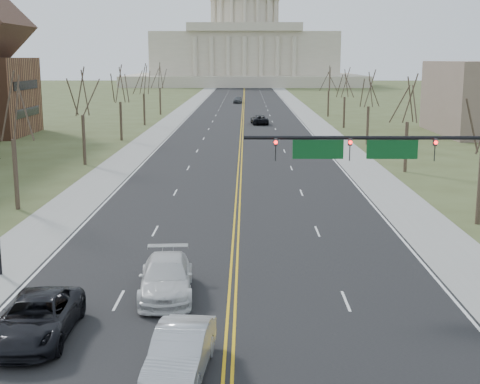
{
  "coord_description": "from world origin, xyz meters",
  "views": [
    {
      "loc": [
        0.6,
        -17.81,
        10.49
      ],
      "look_at": [
        0.26,
        19.39,
        3.0
      ],
      "focal_mm": 50.0,
      "sensor_mm": 36.0,
      "label": 1
    }
  ],
  "objects_px": {
    "car_sb_inner_lead": "(180,352)",
    "car_far_sb": "(238,100)",
    "signal_mast": "(391,160)",
    "car_sb_inner_second": "(166,278)",
    "car_far_nb": "(259,120)",
    "car_sb_outer_lead": "(36,318)"
  },
  "relations": [
    {
      "from": "car_sb_inner_lead",
      "to": "car_far_sb",
      "type": "bearing_deg",
      "value": 95.38
    },
    {
      "from": "signal_mast",
      "to": "car_far_sb",
      "type": "relative_size",
      "value": 2.58
    },
    {
      "from": "car_sb_inner_second",
      "to": "car_far_nb",
      "type": "xyz_separation_m",
      "value": [
        5.71,
        78.78,
        -0.09
      ]
    },
    {
      "from": "car_sb_inner_second",
      "to": "car_far_nb",
      "type": "relative_size",
      "value": 1.07
    },
    {
      "from": "car_sb_inner_lead",
      "to": "car_sb_inner_second",
      "type": "xyz_separation_m",
      "value": [
        -1.38,
        7.68,
        0.01
      ]
    },
    {
      "from": "car_sb_outer_lead",
      "to": "car_far_nb",
      "type": "height_order",
      "value": "car_sb_outer_lead"
    },
    {
      "from": "car_sb_outer_lead",
      "to": "car_far_nb",
      "type": "distance_m",
      "value": 84.1
    },
    {
      "from": "car_far_sb",
      "to": "signal_mast",
      "type": "bearing_deg",
      "value": -81.14
    },
    {
      "from": "car_sb_inner_second",
      "to": "car_far_sb",
      "type": "bearing_deg",
      "value": 84.68
    },
    {
      "from": "signal_mast",
      "to": "car_sb_inner_lead",
      "type": "xyz_separation_m",
      "value": [
        -9.03,
        -10.51,
        -4.93
      ]
    },
    {
      "from": "signal_mast",
      "to": "car_sb_inner_second",
      "type": "xyz_separation_m",
      "value": [
        -10.41,
        -2.83,
        -4.92
      ]
    },
    {
      "from": "car_sb_inner_lead",
      "to": "car_sb_outer_lead",
      "type": "height_order",
      "value": "car_sb_inner_lead"
    },
    {
      "from": "signal_mast",
      "to": "car_sb_inner_lead",
      "type": "height_order",
      "value": "signal_mast"
    },
    {
      "from": "car_sb_inner_lead",
      "to": "car_far_sb",
      "type": "xyz_separation_m",
      "value": [
        0.2,
        137.22,
        -0.02
      ]
    },
    {
      "from": "car_far_nb",
      "to": "car_far_sb",
      "type": "distance_m",
      "value": 50.93
    },
    {
      "from": "signal_mast",
      "to": "car_sb_inner_lead",
      "type": "bearing_deg",
      "value": -130.67
    },
    {
      "from": "car_sb_outer_lead",
      "to": "car_far_sb",
      "type": "xyz_separation_m",
      "value": [
        5.96,
        134.26,
        -0.0
      ]
    },
    {
      "from": "car_sb_inner_lead",
      "to": "car_sb_outer_lead",
      "type": "bearing_deg",
      "value": 158.19
    },
    {
      "from": "car_far_nb",
      "to": "car_far_sb",
      "type": "height_order",
      "value": "car_far_sb"
    },
    {
      "from": "car_sb_inner_second",
      "to": "car_far_sb",
      "type": "height_order",
      "value": "car_sb_inner_second"
    },
    {
      "from": "car_sb_inner_lead",
      "to": "car_far_sb",
      "type": "distance_m",
      "value": 137.22
    },
    {
      "from": "signal_mast",
      "to": "car_sb_outer_lead",
      "type": "xyz_separation_m",
      "value": [
        -14.78,
        -7.54,
        -4.94
      ]
    }
  ]
}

